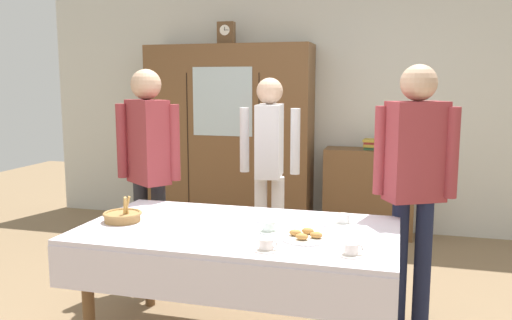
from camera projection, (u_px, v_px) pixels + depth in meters
The scene contains 17 objects.
back_wall at pixel (315, 106), 5.75m from camera, with size 6.40×0.10×2.70m, color silver.
dining_table at pixel (236, 244), 3.10m from camera, with size 1.87×1.05×0.75m.
wall_cabinet at pixel (229, 137), 5.76m from camera, with size 1.82×0.46×2.00m.
mantel_clock at pixel (226, 33), 5.60m from camera, with size 0.18×0.11×0.24m.
bookshelf_low at pixel (368, 192), 5.49m from camera, with size 0.92×0.35×0.92m.
book_stack at pixel (370, 144), 5.41m from camera, with size 0.15×0.23×0.10m.
tea_cup_near_left at pixel (351, 250), 2.61m from camera, with size 0.13×0.13×0.06m.
tea_cup_front_edge at pixel (269, 227), 3.02m from camera, with size 0.13×0.13×0.06m.
tea_cup_center at pixel (343, 220), 3.20m from camera, with size 0.13×0.13×0.06m.
tea_cup_near_right at pixel (266, 245), 2.69m from camera, with size 0.13×0.13×0.06m.
bread_basket at pixel (123, 216), 3.25m from camera, with size 0.24×0.24×0.16m.
pastry_plate at pixel (306, 236), 2.89m from camera, with size 0.28×0.28×0.05m.
spoon_far_right at pixel (321, 225), 3.15m from camera, with size 0.12×0.02×0.01m.
spoon_mid_left at pixel (254, 222), 3.23m from camera, with size 0.12×0.02×0.01m.
person_near_right_end at pixel (269, 155), 4.41m from camera, with size 0.52×0.38×1.64m.
person_behind_table_left at pixel (415, 170), 3.34m from camera, with size 0.52×0.35×1.72m.
person_by_cabinet at pixel (148, 157), 3.97m from camera, with size 0.52×0.37×1.70m.
Camera 1 is at (0.91, -3.09, 1.61)m, focal length 36.68 mm.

